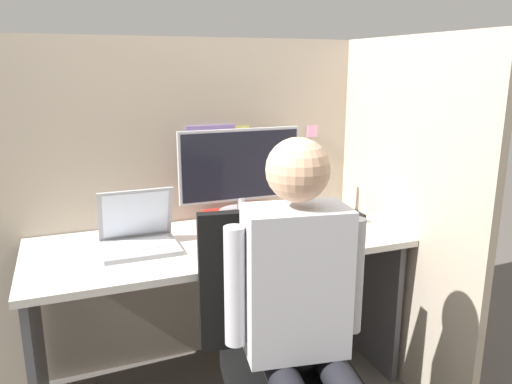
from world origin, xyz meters
TOP-DOWN VIEW (x-y plane):
  - cubicle_panel_back at (0.00, 0.69)m, footprint 2.16×0.05m
  - cubicle_panel_right at (0.86, 0.27)m, footprint 0.04×1.30m
  - desk at (0.00, 0.33)m, footprint 1.66×0.67m
  - paper_box at (0.16, 0.49)m, footprint 0.34×0.23m
  - monitor at (0.16, 0.49)m, footprint 0.60×0.21m
  - laptop at (-0.35, 0.35)m, footprint 0.32×0.26m
  - mouse at (-0.11, 0.19)m, footprint 0.06×0.04m
  - stapler at (0.73, 0.37)m, footprint 0.04×0.16m
  - carrot_toy at (-0.02, 0.15)m, footprint 0.04×0.15m
  - office_chair at (0.05, -0.22)m, footprint 0.54×0.60m
  - person at (0.07, -0.37)m, footprint 0.47×0.43m

SIDE VIEW (x-z plane):
  - office_chair at x=0.05m, z-range 0.01..1.00m
  - desk at x=0.00m, z-range 0.20..0.95m
  - person at x=0.07m, z-range 0.11..1.40m
  - mouse at x=-0.11m, z-range 0.75..0.79m
  - carrot_toy at x=-0.02m, z-range 0.75..0.79m
  - stapler at x=0.73m, z-range 0.75..0.79m
  - paper_box at x=0.16m, z-range 0.75..0.82m
  - laptop at x=-0.35m, z-range 0.67..0.93m
  - cubicle_panel_right at x=0.86m, z-range 0.00..1.64m
  - cubicle_panel_back at x=0.00m, z-range 0.00..1.64m
  - monitor at x=0.16m, z-range 0.83..1.23m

